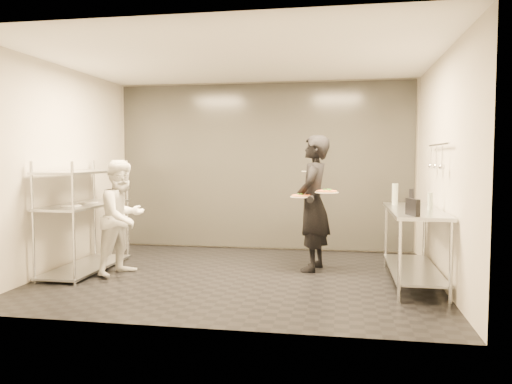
% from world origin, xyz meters
% --- Properties ---
extents(room_shell, '(5.00, 4.00, 2.80)m').
position_xyz_m(room_shell, '(0.00, 1.18, 1.40)').
color(room_shell, black).
rests_on(room_shell, ground).
extents(pass_rack, '(0.60, 1.60, 1.50)m').
position_xyz_m(pass_rack, '(-2.15, -0.00, 0.77)').
color(pass_rack, silver).
rests_on(pass_rack, ground).
extents(prep_counter, '(0.60, 1.80, 0.92)m').
position_xyz_m(prep_counter, '(2.18, 0.00, 0.63)').
color(prep_counter, silver).
rests_on(prep_counter, ground).
extents(utensil_rail, '(0.07, 1.20, 0.31)m').
position_xyz_m(utensil_rail, '(2.43, -0.00, 1.55)').
color(utensil_rail, silver).
rests_on(utensil_rail, room_shell).
extents(waiter, '(0.56, 0.74, 1.84)m').
position_xyz_m(waiter, '(0.92, 0.53, 0.92)').
color(waiter, black).
rests_on(waiter, ground).
extents(chef, '(0.79, 0.89, 1.51)m').
position_xyz_m(chef, '(-1.55, -0.12, 0.76)').
color(chef, white).
rests_on(chef, ground).
extents(pizza_plate_near, '(0.30, 0.30, 0.05)m').
position_xyz_m(pizza_plate_near, '(0.77, 0.36, 1.03)').
color(pizza_plate_near, silver).
rests_on(pizza_plate_near, waiter).
extents(pizza_plate_far, '(0.31, 0.31, 0.05)m').
position_xyz_m(pizza_plate_far, '(1.11, 0.35, 1.10)').
color(pizza_plate_far, silver).
rests_on(pizza_plate_far, waiter).
extents(salad_plate, '(0.29, 0.29, 0.07)m').
position_xyz_m(salad_plate, '(0.88, 0.82, 1.37)').
color(salad_plate, silver).
rests_on(salad_plate, waiter).
extents(pos_monitor, '(0.13, 0.26, 0.18)m').
position_xyz_m(pos_monitor, '(2.06, -0.72, 1.01)').
color(pos_monitor, black).
rests_on(pos_monitor, prep_counter).
extents(bottle_green, '(0.08, 0.08, 0.28)m').
position_xyz_m(bottle_green, '(2.00, 0.56, 1.06)').
color(bottle_green, '#909D90').
rests_on(bottle_green, prep_counter).
extents(bottle_clear, '(0.06, 0.06, 0.21)m').
position_xyz_m(bottle_clear, '(2.34, -0.12, 1.02)').
color(bottle_clear, '#909D90').
rests_on(bottle_clear, prep_counter).
extents(bottle_dark, '(0.07, 0.07, 0.23)m').
position_xyz_m(bottle_dark, '(2.18, 0.26, 1.04)').
color(bottle_dark, black).
rests_on(bottle_dark, prep_counter).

